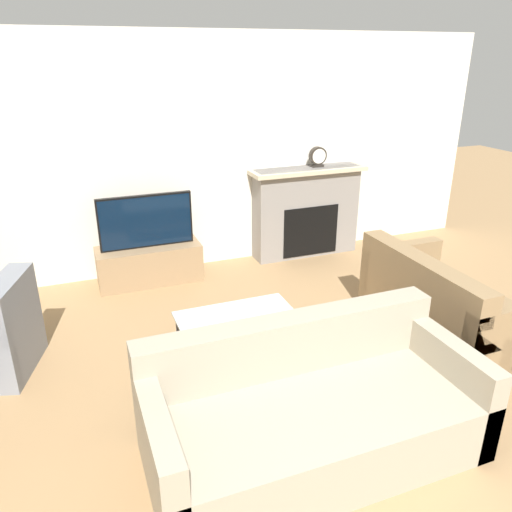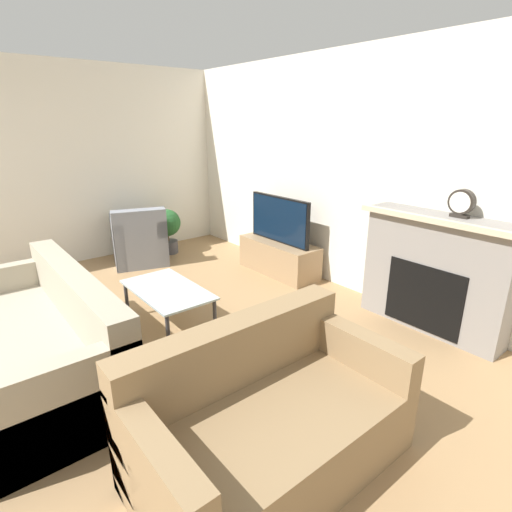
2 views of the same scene
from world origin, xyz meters
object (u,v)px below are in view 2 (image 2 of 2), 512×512
object	(u,v)px
couch_loveseat	(267,421)
mantel_clock	(462,203)
armchair_by_window	(139,242)
coffee_table	(167,292)
couch_sectional	(37,344)
potted_plant	(167,227)
tv	(279,220)

from	to	relation	value
couch_loveseat	mantel_clock	xyz separation A→B (m)	(-0.12, 2.31, 0.97)
armchair_by_window	coffee_table	size ratio (longest dim) A/B	0.99
couch_loveseat	armchair_by_window	distance (m)	3.98
mantel_clock	couch_sectional	bearing A→B (deg)	-117.75
armchair_by_window	mantel_clock	distance (m)	4.12
coffee_table	potted_plant	world-z (taller)	potted_plant
couch_loveseat	potted_plant	world-z (taller)	couch_loveseat
couch_sectional	armchair_by_window	distance (m)	2.73
armchair_by_window	potted_plant	size ratio (longest dim) A/B	1.46
potted_plant	armchair_by_window	bearing A→B (deg)	-76.75
tv	couch_sectional	distance (m)	3.09
potted_plant	couch_sectional	bearing A→B (deg)	-45.68
mantel_clock	armchair_by_window	bearing A→B (deg)	-159.42
mantel_clock	coffee_table	bearing A→B (deg)	-131.54
armchair_by_window	coffee_table	world-z (taller)	armchair_by_window
armchair_by_window	potted_plant	distance (m)	0.54
armchair_by_window	coffee_table	xyz separation A→B (m)	(2.00, -0.57, 0.06)
tv	couch_loveseat	world-z (taller)	tv
potted_plant	mantel_clock	distance (m)	4.07
coffee_table	mantel_clock	world-z (taller)	mantel_clock
tv	mantel_clock	bearing A→B (deg)	3.78
tv	couch_sectional	bearing A→B (deg)	-80.27
couch_loveseat	potted_plant	xyz separation A→B (m)	(-3.99, 1.42, 0.11)
potted_plant	couch_loveseat	bearing A→B (deg)	-19.55
couch_loveseat	mantel_clock	bearing A→B (deg)	2.91
armchair_by_window	potted_plant	bearing A→B (deg)	-149.70
tv	couch_sectional	world-z (taller)	tv
tv	potted_plant	size ratio (longest dim) A/B	1.52
couch_loveseat	mantel_clock	distance (m)	2.51
coffee_table	tv	bearing A→B (deg)	102.96
couch_sectional	potted_plant	distance (m)	3.17
couch_sectional	couch_loveseat	distance (m)	1.97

